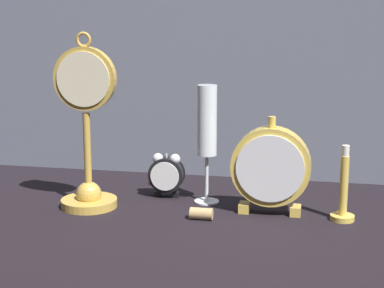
% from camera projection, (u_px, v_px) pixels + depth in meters
% --- Properties ---
extents(ground_plane, '(4.00, 4.00, 0.00)m').
position_uv_depth(ground_plane, '(183.00, 220.00, 1.19)').
color(ground_plane, black).
extents(fabric_backdrop_drape, '(1.71, 0.01, 0.79)m').
position_uv_depth(fabric_backdrop_drape, '(214.00, 3.00, 1.42)').
color(fabric_backdrop_drape, slate).
rests_on(fabric_backdrop_drape, ground_plane).
extents(pocket_watch_on_stand, '(0.12, 0.11, 0.34)m').
position_uv_depth(pocket_watch_on_stand, '(87.00, 141.00, 1.23)').
color(pocket_watch_on_stand, gold).
rests_on(pocket_watch_on_stand, ground_plane).
extents(alarm_clock_twin_bell, '(0.07, 0.03, 0.09)m').
position_uv_depth(alarm_clock_twin_bell, '(166.00, 173.00, 1.32)').
color(alarm_clock_twin_bell, black).
rests_on(alarm_clock_twin_bell, ground_plane).
extents(mantel_clock_silver, '(0.15, 0.04, 0.19)m').
position_uv_depth(mantel_clock_silver, '(271.00, 167.00, 1.20)').
color(mantel_clock_silver, gold).
rests_on(mantel_clock_silver, ground_plane).
extents(champagne_flute, '(0.05, 0.05, 0.24)m').
position_uv_depth(champagne_flute, '(207.00, 129.00, 1.26)').
color(champagne_flute, silver).
rests_on(champagne_flute, ground_plane).
extents(brass_candlestick, '(0.04, 0.04, 0.14)m').
position_uv_depth(brass_candlestick, '(343.00, 196.00, 1.17)').
color(brass_candlestick, gold).
rests_on(brass_candlestick, ground_plane).
extents(wine_cork, '(0.04, 0.02, 0.02)m').
position_uv_depth(wine_cork, '(201.00, 214.00, 1.18)').
color(wine_cork, tan).
rests_on(wine_cork, ground_plane).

